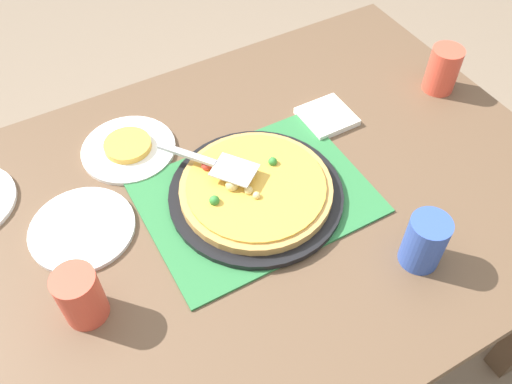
{
  "coord_description": "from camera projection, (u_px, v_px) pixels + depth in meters",
  "views": [
    {
      "loc": [
        -0.37,
        -0.65,
        1.67
      ],
      "look_at": [
        0.0,
        0.0,
        0.77
      ],
      "focal_mm": 38.04,
      "sensor_mm": 36.0,
      "label": 1
    }
  ],
  "objects": [
    {
      "name": "served_slice_right",
      "position": [
        128.0,
        145.0,
        1.26
      ],
      "size": [
        0.11,
        0.11,
        0.02
      ],
      "primitive_type": "cylinder",
      "color": "gold",
      "rests_on": "plate_far_right"
    },
    {
      "name": "plate_far_right",
      "position": [
        129.0,
        149.0,
        1.27
      ],
      "size": [
        0.22,
        0.22,
        0.01
      ],
      "primitive_type": "cylinder",
      "color": "white",
      "rests_on": "dining_table"
    },
    {
      "name": "ground_plane",
      "position": [
        256.0,
        343.0,
        1.76
      ],
      "size": [
        8.0,
        8.0,
        0.0
      ],
      "primitive_type": "plane",
      "color": "#84705B"
    },
    {
      "name": "dining_table",
      "position": [
        256.0,
        227.0,
        1.27
      ],
      "size": [
        1.4,
        1.0,
        0.75
      ],
      "color": "brown",
      "rests_on": "ground_plane"
    },
    {
      "name": "napkin_stack",
      "position": [
        327.0,
        117.0,
        1.34
      ],
      "size": [
        0.12,
        0.12,
        0.02
      ],
      "primitive_type": "cube",
      "color": "white",
      "rests_on": "dining_table"
    },
    {
      "name": "plate_side",
      "position": [
        82.0,
        229.0,
        1.13
      ],
      "size": [
        0.22,
        0.22,
        0.01
      ],
      "primitive_type": "cylinder",
      "color": "white",
      "rests_on": "dining_table"
    },
    {
      "name": "placemat",
      "position": [
        256.0,
        197.0,
        1.18
      ],
      "size": [
        0.48,
        0.36,
        0.01
      ],
      "primitive_type": "cube",
      "color": "#2D753D",
      "rests_on": "dining_table"
    },
    {
      "name": "pizza_pan",
      "position": [
        256.0,
        194.0,
        1.18
      ],
      "size": [
        0.38,
        0.38,
        0.01
      ],
      "primitive_type": "cylinder",
      "color": "black",
      "rests_on": "placemat"
    },
    {
      "name": "pizza_server",
      "position": [
        214.0,
        163.0,
        1.16
      ],
      "size": [
        0.17,
        0.21,
        0.01
      ],
      "color": "silver",
      "rests_on": "pizza"
    },
    {
      "name": "cup_near",
      "position": [
        443.0,
        69.0,
        1.38
      ],
      "size": [
        0.08,
        0.08,
        0.12
      ],
      "primitive_type": "cylinder",
      "color": "#E04C38",
      "rests_on": "dining_table"
    },
    {
      "name": "cup_far",
      "position": [
        425.0,
        242.0,
        1.04
      ],
      "size": [
        0.08,
        0.08,
        0.12
      ],
      "primitive_type": "cylinder",
      "color": "#3351AD",
      "rests_on": "dining_table"
    },
    {
      "name": "pizza",
      "position": [
        255.0,
        188.0,
        1.16
      ],
      "size": [
        0.33,
        0.33,
        0.05
      ],
      "color": "tan",
      "rests_on": "pizza_pan"
    },
    {
      "name": "cup_corner",
      "position": [
        81.0,
        296.0,
        0.97
      ],
      "size": [
        0.08,
        0.08,
        0.12
      ],
      "primitive_type": "cylinder",
      "color": "#E04C38",
      "rests_on": "dining_table"
    }
  ]
}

